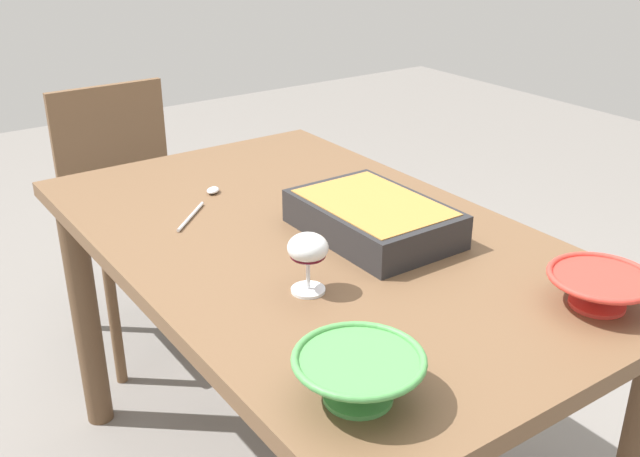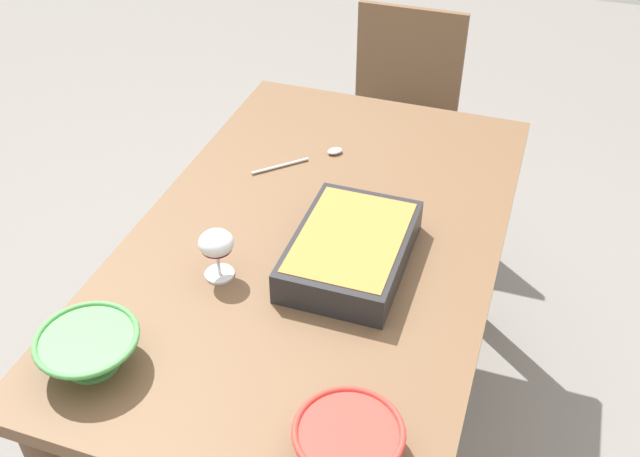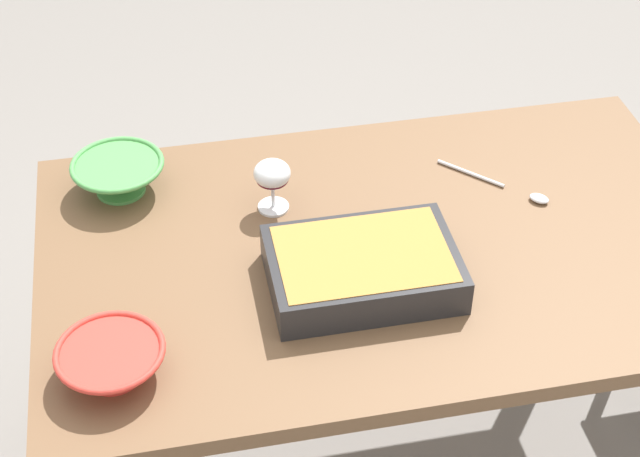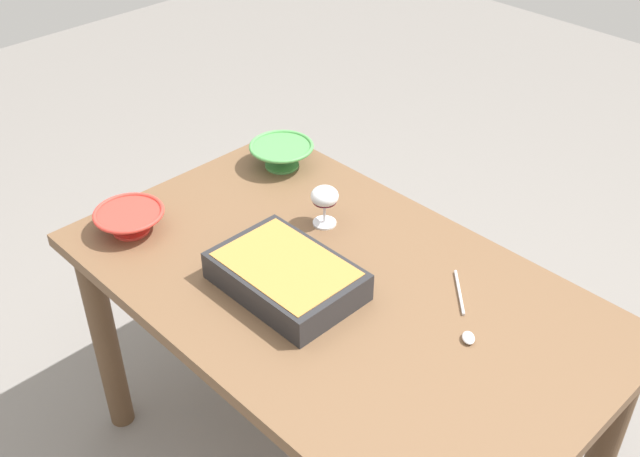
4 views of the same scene
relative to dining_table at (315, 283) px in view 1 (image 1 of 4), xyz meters
The scene contains 7 objects.
dining_table is the anchor object (origin of this frame).
chair 1.09m from the dining_table, behind, with size 0.44×0.42×0.89m.
wine_glass 0.34m from the dining_table, 37.66° to the right, with size 0.08×0.08×0.12m.
casserole_dish 0.21m from the dining_table, 55.74° to the left, with size 0.37×0.25×0.08m.
mixing_bowl 0.63m from the dining_table, 28.42° to the right, with size 0.20×0.20×0.08m.
small_bowl 0.64m from the dining_table, 24.07° to the left, with size 0.20×0.20×0.07m.
serving_spoon 0.37m from the dining_table, 160.34° to the right, with size 0.20×0.21×0.01m.
Camera 1 is at (1.25, -0.86, 1.47)m, focal length 41.15 mm.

